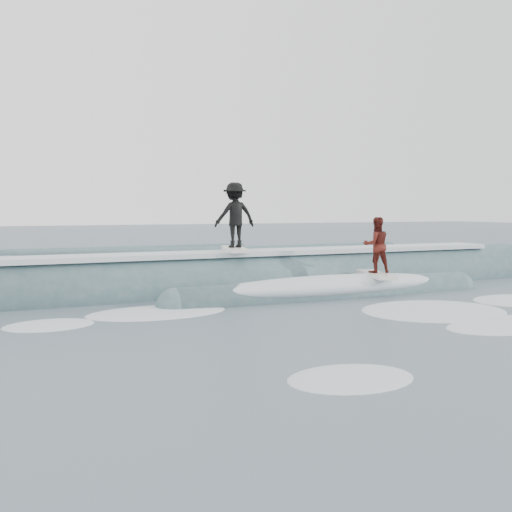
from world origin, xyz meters
name	(u,v)px	position (x,y,z in m)	size (l,w,h in m)	color
ground	(317,315)	(0.00, 0.00, 0.00)	(160.00, 160.00, 0.00)	#3D4E59
breaking_wave	(253,289)	(0.23, 4.15, 0.04)	(23.28, 3.90, 2.24)	#35545A
surfer_black	(235,217)	(-0.24, 4.43, 2.19)	(1.25, 2.07, 2.02)	silver
surfer_red	(376,249)	(3.24, 2.23, 1.29)	(1.08, 2.07, 1.69)	silver
whitewater	(359,317)	(0.75, -0.57, 0.00)	(13.97, 8.26, 0.10)	silver
far_swells	(95,258)	(-2.37, 17.65, 0.00)	(37.76, 8.65, 0.80)	#35545A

